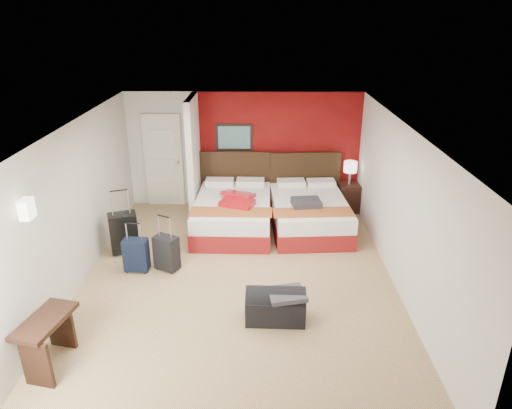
{
  "coord_description": "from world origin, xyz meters",
  "views": [
    {
      "loc": [
        0.34,
        -6.44,
        4.04
      ],
      "look_at": [
        0.28,
        0.8,
        1.0
      ],
      "focal_mm": 32.45,
      "sensor_mm": 36.0,
      "label": 1
    }
  ],
  "objects_px": {
    "duffel_bag": "(275,307)",
    "suitcase_navy": "(136,256)",
    "suitcase_charcoal": "(167,254)",
    "bed_right": "(309,214)",
    "desk": "(49,342)",
    "nightstand": "(348,197)",
    "bed_left": "(233,214)",
    "table_lamp": "(350,173)",
    "red_suitcase_open": "(238,199)",
    "suitcase_black": "(124,234)"
  },
  "relations": [
    {
      "from": "duffel_bag",
      "to": "suitcase_navy",
      "type": "bearing_deg",
      "value": 151.95
    },
    {
      "from": "suitcase_charcoal",
      "to": "suitcase_navy",
      "type": "height_order",
      "value": "suitcase_charcoal"
    },
    {
      "from": "bed_right",
      "to": "desk",
      "type": "bearing_deg",
      "value": -135.58
    },
    {
      "from": "desk",
      "to": "nightstand",
      "type": "bearing_deg",
      "value": 59.39
    },
    {
      "from": "bed_right",
      "to": "desk",
      "type": "xyz_separation_m",
      "value": [
        -3.53,
        -3.89,
        0.03
      ]
    },
    {
      "from": "duffel_bag",
      "to": "desk",
      "type": "bearing_deg",
      "value": -159.54
    },
    {
      "from": "duffel_bag",
      "to": "bed_left",
      "type": "bearing_deg",
      "value": 106.19
    },
    {
      "from": "table_lamp",
      "to": "suitcase_charcoal",
      "type": "height_order",
      "value": "table_lamp"
    },
    {
      "from": "table_lamp",
      "to": "desk",
      "type": "xyz_separation_m",
      "value": [
        -4.46,
        -4.8,
        -0.53
      ]
    },
    {
      "from": "nightstand",
      "to": "desk",
      "type": "bearing_deg",
      "value": -137.95
    },
    {
      "from": "bed_left",
      "to": "table_lamp",
      "type": "distance_m",
      "value": 2.66
    },
    {
      "from": "bed_right",
      "to": "desk",
      "type": "relative_size",
      "value": 2.52
    },
    {
      "from": "red_suitcase_open",
      "to": "suitcase_black",
      "type": "bearing_deg",
      "value": -135.21
    },
    {
      "from": "suitcase_navy",
      "to": "duffel_bag",
      "type": "distance_m",
      "value": 2.62
    },
    {
      "from": "suitcase_black",
      "to": "desk",
      "type": "xyz_separation_m",
      "value": [
        -0.12,
        -2.89,
        -0.02
      ]
    },
    {
      "from": "nightstand",
      "to": "suitcase_charcoal",
      "type": "xyz_separation_m",
      "value": [
        -3.46,
        -2.51,
        -0.02
      ]
    },
    {
      "from": "bed_left",
      "to": "red_suitcase_open",
      "type": "bearing_deg",
      "value": -43.69
    },
    {
      "from": "nightstand",
      "to": "desk",
      "type": "xyz_separation_m",
      "value": [
        -4.46,
        -4.8,
        0.03
      ]
    },
    {
      "from": "bed_left",
      "to": "red_suitcase_open",
      "type": "relative_size",
      "value": 2.5
    },
    {
      "from": "desk",
      "to": "bed_left",
      "type": "bearing_deg",
      "value": 74.68
    },
    {
      "from": "table_lamp",
      "to": "nightstand",
      "type": "bearing_deg",
      "value": 0.0
    },
    {
      "from": "suitcase_black",
      "to": "desk",
      "type": "bearing_deg",
      "value": -111.86
    },
    {
      "from": "bed_left",
      "to": "desk",
      "type": "xyz_separation_m",
      "value": [
        -2.02,
        -3.87,
        0.02
      ]
    },
    {
      "from": "red_suitcase_open",
      "to": "duffel_bag",
      "type": "xyz_separation_m",
      "value": [
        0.65,
        -2.85,
        -0.47
      ]
    },
    {
      "from": "bed_left",
      "to": "duffel_bag",
      "type": "bearing_deg",
      "value": -74.46
    },
    {
      "from": "bed_left",
      "to": "suitcase_charcoal",
      "type": "distance_m",
      "value": 1.89
    },
    {
      "from": "bed_right",
      "to": "duffel_bag",
      "type": "xyz_separation_m",
      "value": [
        -0.76,
        -2.97,
        -0.1
      ]
    },
    {
      "from": "red_suitcase_open",
      "to": "suitcase_black",
      "type": "distance_m",
      "value": 2.21
    },
    {
      "from": "red_suitcase_open",
      "to": "nightstand",
      "type": "relative_size",
      "value": 1.36
    },
    {
      "from": "red_suitcase_open",
      "to": "nightstand",
      "type": "height_order",
      "value": "red_suitcase_open"
    },
    {
      "from": "nightstand",
      "to": "duffel_bag",
      "type": "distance_m",
      "value": 4.23
    },
    {
      "from": "suitcase_black",
      "to": "bed_right",
      "type": "bearing_deg",
      "value": -2.98
    },
    {
      "from": "bed_left",
      "to": "suitcase_black",
      "type": "xyz_separation_m",
      "value": [
        -1.9,
        -0.99,
        0.05
      ]
    },
    {
      "from": "bed_left",
      "to": "suitcase_navy",
      "type": "distance_m",
      "value": 2.24
    },
    {
      "from": "duffel_bag",
      "to": "table_lamp",
      "type": "bearing_deg",
      "value": 68.46
    },
    {
      "from": "nightstand",
      "to": "duffel_bag",
      "type": "relative_size",
      "value": 0.75
    },
    {
      "from": "bed_left",
      "to": "duffel_bag",
      "type": "relative_size",
      "value": 2.54
    },
    {
      "from": "bed_right",
      "to": "red_suitcase_open",
      "type": "distance_m",
      "value": 1.46
    },
    {
      "from": "red_suitcase_open",
      "to": "duffel_bag",
      "type": "height_order",
      "value": "red_suitcase_open"
    },
    {
      "from": "suitcase_navy",
      "to": "desk",
      "type": "xyz_separation_m",
      "value": [
        -0.5,
        -2.24,
        0.07
      ]
    },
    {
      "from": "table_lamp",
      "to": "suitcase_black",
      "type": "height_order",
      "value": "table_lamp"
    },
    {
      "from": "suitcase_charcoal",
      "to": "desk",
      "type": "distance_m",
      "value": 2.5
    },
    {
      "from": "duffel_bag",
      "to": "desk",
      "type": "relative_size",
      "value": 1.02
    },
    {
      "from": "bed_right",
      "to": "red_suitcase_open",
      "type": "height_order",
      "value": "red_suitcase_open"
    },
    {
      "from": "red_suitcase_open",
      "to": "nightstand",
      "type": "distance_m",
      "value": 2.58
    },
    {
      "from": "red_suitcase_open",
      "to": "table_lamp",
      "type": "height_order",
      "value": "table_lamp"
    },
    {
      "from": "suitcase_navy",
      "to": "nightstand",
      "type": "bearing_deg",
      "value": 36.32
    },
    {
      "from": "suitcase_black",
      "to": "bed_left",
      "type": "bearing_deg",
      "value": 8.04
    },
    {
      "from": "suitcase_black",
      "to": "duffel_bag",
      "type": "height_order",
      "value": "suitcase_black"
    },
    {
      "from": "red_suitcase_open",
      "to": "suitcase_black",
      "type": "relative_size",
      "value": 1.17
    }
  ]
}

